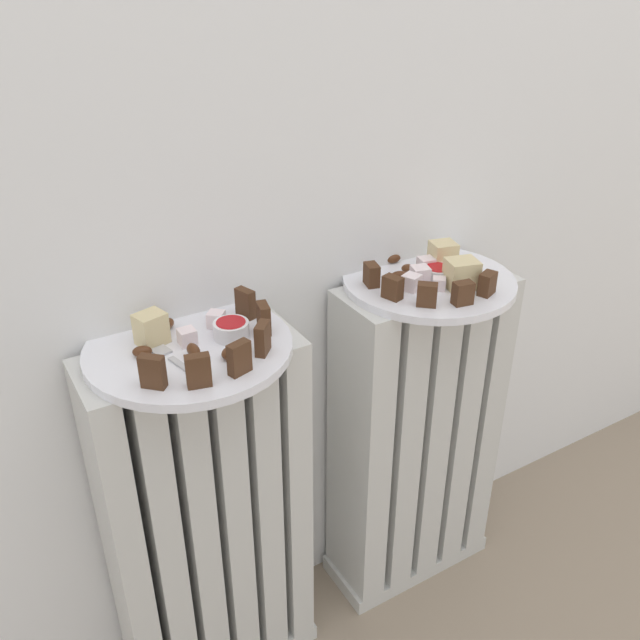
{
  "coord_description": "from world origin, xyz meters",
  "views": [
    {
      "loc": [
        -0.43,
        -0.44,
        1.05
      ],
      "look_at": [
        0.0,
        0.28,
        0.59
      ],
      "focal_mm": 37.57,
      "sensor_mm": 36.0,
      "label": 1
    }
  ],
  "objects": [
    {
      "name": "medjool_date_left_1",
      "position": [
        -0.17,
        0.22,
        0.62
      ],
      "size": [
        0.03,
        0.03,
        0.01
      ],
      "primitive_type": "ellipsoid",
      "rotation": [
        0.0,
        0.0,
        0.68
      ],
      "color": "#4C2814",
      "rests_on": "plate_left"
    },
    {
      "name": "medjool_date_left_3",
      "position": [
        -0.21,
        0.33,
        0.62
      ],
      "size": [
        0.04,
        0.03,
        0.02
      ],
      "primitive_type": "ellipsoid",
      "rotation": [
        0.0,
        0.0,
        0.51
      ],
      "color": "#4C2814",
      "rests_on": "plate_left"
    },
    {
      "name": "dark_cake_slice_right_0",
      "position": [
        0.1,
        0.3,
        0.63
      ],
      "size": [
        0.02,
        0.03,
        0.03
      ],
      "primitive_type": "cube",
      "rotation": [
        0.0,
        0.0,
        -1.83
      ],
      "color": "#472B19",
      "rests_on": "plate_right"
    },
    {
      "name": "dark_cake_slice_right_4",
      "position": [
        0.23,
        0.19,
        0.63
      ],
      "size": [
        0.03,
        0.03,
        0.03
      ],
      "primitive_type": "cube",
      "rotation": [
        0.0,
        0.0,
        0.39
      ],
      "color": "#472B19",
      "rests_on": "plate_right"
    },
    {
      "name": "dark_cake_slice_left_2",
      "position": [
        -0.17,
        0.18,
        0.63
      ],
      "size": [
        0.03,
        0.02,
        0.04
      ],
      "primitive_type": "cube",
      "rotation": [
        0.0,
        0.0,
        0.29
      ],
      "color": "#472B19",
      "rests_on": "plate_left"
    },
    {
      "name": "dark_cake_slice_right_1",
      "position": [
        0.11,
        0.25,
        0.63
      ],
      "size": [
        0.03,
        0.03,
        0.03
      ],
      "primitive_type": "cube",
      "rotation": [
        0.0,
        0.0,
        -1.28
      ],
      "color": "#472B19",
      "rests_on": "plate_right"
    },
    {
      "name": "dark_cake_slice_left_4",
      "position": [
        -0.1,
        0.26,
        0.63
      ],
      "size": [
        0.02,
        0.03,
        0.04
      ],
      "primitive_type": "cube",
      "rotation": [
        0.0,
        0.0,
        1.34
      ],
      "color": "#472B19",
      "rests_on": "plate_left"
    },
    {
      "name": "marble_cake_slice_right_1",
      "position": [
        0.22,
        0.23,
        0.64
      ],
      "size": [
        0.05,
        0.05,
        0.04
      ],
      "primitive_type": "cube",
      "rotation": [
        0.0,
        0.0,
        -0.27
      ],
      "color": "beige",
      "rests_on": "plate_right"
    },
    {
      "name": "radiator_left",
      "position": [
        -0.2,
        0.28,
        0.3
      ],
      "size": [
        0.31,
        0.13,
        0.6
      ],
      "color": "silver",
      "rests_on": "ground_plane"
    },
    {
      "name": "plate_right",
      "position": [
        0.2,
        0.28,
        0.61
      ],
      "size": [
        0.27,
        0.27,
        0.01
      ],
      "primitive_type": "cylinder",
      "color": "white",
      "rests_on": "radiator_right"
    },
    {
      "name": "turkish_delight_right_1",
      "position": [
        0.21,
        0.3,
        0.63
      ],
      "size": [
        0.03,
        0.03,
        0.02
      ],
      "primitive_type": "cube",
      "rotation": [
        0.0,
        0.0,
        1.35
      ],
      "color": "white",
      "rests_on": "plate_right"
    },
    {
      "name": "medjool_date_left_0",
      "position": [
        -0.2,
        0.25,
        0.62
      ],
      "size": [
        0.02,
        0.03,
        0.02
      ],
      "primitive_type": "ellipsoid",
      "rotation": [
        0.0,
        0.0,
        1.62
      ],
      "color": "#4C2814",
      "rests_on": "plate_left"
    },
    {
      "name": "dark_cake_slice_right_3",
      "position": [
        0.18,
        0.19,
        0.63
      ],
      "size": [
        0.03,
        0.02,
        0.03
      ],
      "primitive_type": "cube",
      "rotation": [
        0.0,
        0.0,
        -0.17
      ],
      "color": "#472B19",
      "rests_on": "plate_right"
    },
    {
      "name": "medjool_date_left_2",
      "position": [
        -0.26,
        0.28,
        0.62
      ],
      "size": [
        0.03,
        0.02,
        0.01
      ],
      "primitive_type": "ellipsoid",
      "rotation": [
        0.0,
        0.0,
        2.79
      ],
      "color": "#4C2814",
      "rests_on": "plate_left"
    },
    {
      "name": "medjool_date_right_0",
      "position": [
        0.18,
        0.36,
        0.62
      ],
      "size": [
        0.03,
        0.02,
        0.01
      ],
      "primitive_type": "ellipsoid",
      "rotation": [
        0.0,
        0.0,
        2.97
      ],
      "color": "#4C2814",
      "rests_on": "plate_right"
    },
    {
      "name": "dark_cake_slice_right_2",
      "position": [
        0.13,
        0.21,
        0.63
      ],
      "size": [
        0.03,
        0.03,
        0.03
      ],
      "primitive_type": "cube",
      "rotation": [
        0.0,
        0.0,
        -0.72
      ],
      "color": "#472B19",
      "rests_on": "plate_right"
    },
    {
      "name": "turkish_delight_left_0",
      "position": [
        -0.15,
        0.3,
        0.63
      ],
      "size": [
        0.03,
        0.03,
        0.02
      ],
      "primitive_type": "cube",
      "rotation": [
        0.0,
        0.0,
        0.85
      ],
      "color": "white",
      "rests_on": "plate_left"
    },
    {
      "name": "jam_bowl_left",
      "position": [
        -0.14,
        0.27,
        0.63
      ],
      "size": [
        0.05,
        0.05,
        0.02
      ],
      "color": "white",
      "rests_on": "plate_left"
    },
    {
      "name": "radiator_right",
      "position": [
        0.2,
        0.28,
        0.3
      ],
      "size": [
        0.31,
        0.13,
        0.6
      ],
      "color": "silver",
      "rests_on": "ground_plane"
    },
    {
      "name": "fork",
      "position": [
        -0.23,
        0.25,
        0.62
      ],
      "size": [
        0.04,
        0.11,
        0.0
      ],
      "color": "#B7B7BC",
      "rests_on": "plate_left"
    },
    {
      "name": "plate_left",
      "position": [
        -0.2,
        0.28,
        0.61
      ],
      "size": [
        0.27,
        0.27,
        0.01
      ],
      "primitive_type": "cylinder",
      "color": "white",
      "rests_on": "radiator_left"
    },
    {
      "name": "dark_cake_slice_left_3",
      "position": [
        -0.12,
        0.21,
        0.63
      ],
      "size": [
        0.03,
        0.03,
        0.04
      ],
      "primitive_type": "cube",
      "rotation": [
        0.0,
        0.0,
        0.82
      ],
      "color": "#472B19",
      "rests_on": "plate_left"
    },
    {
      "name": "jam_bowl_right",
      "position": [
        0.21,
        0.27,
        0.63
      ],
      "size": [
        0.05,
        0.05,
        0.02
      ],
      "color": "white",
      "rests_on": "plate_right"
    },
    {
      "name": "turkish_delight_right_0",
      "position": [
        0.18,
        0.24,
        0.62
      ],
      "size": [
        0.03,
        0.03,
        0.02
      ],
      "primitive_type": "cube",
      "rotation": [
        0.0,
        0.0,
        0.91
      ],
      "color": "white",
      "rests_on": "plate_right"
    },
    {
      "name": "turkish_delight_left_1",
      "position": [
        -0.2,
        0.28,
        0.62
      ],
      "size": [
        0.02,
        0.02,
        0.02
      ],
      "primitive_type": "cube",
      "rotation": [
        0.0,
        0.0,
        1.56
      ],
      "color": "white",
      "rests_on": "plate_left"
    },
    {
      "name": "dark_cake_slice_left_1",
      "position": [
        -0.22,
        0.18,
        0.63
      ],
      "size": [
        0.03,
        0.02,
        0.04
      ],
      "primitive_type": "cube",
      "rotation": [
        0.0,
        0.0,
        -0.24
      ],
      "color": "#472B19",
      "rests_on": "plate_left"
    },
    {
      "name": "medjool_date_right_2",
      "position": [
        0.15,
        0.29,
        0.62
      ],
      "size": [
        0.03,
        0.03,
        0.02
      ],
      "primitive_type": "ellipsoid",
      "rotation": [
        0.0,
        0.0,
        2.69
      ],
      "color": "#4C2814",
      "rests_on": "plate_right"
    },
    {
      "name": "marble_cake_slice_right_0",
      "position": [
        0.24,
        0.3,
        0.64
      ],
      "size": [
        0.05,
        0.04,
        0.04
      ],
      "primitive_type": "cube",
      "rotation": [
        0.0,
        0.0,
        -0.25
      ],
      "color": "beige",
      "rests_on": "plate_right"
    },
    {
      "name": "marble_cake_slice_left_0",
      "position": [
        -0.24,
        0.31,
        0.64
      ],
      "size": [
        0.04,
        0.04,
        0.04
      ],
      "primitive_type": "cube",
      "rotation": [
        0.0,
        0.0,
        0.27
      ],
      "color": "beige",
      "rests_on": "plate_left"
    },
    {
      "name": "medjool_date_right_1",
      "position": [
        0.18,
        0.31,
        0.62
      ],
      "size": [
        0.03,
        0.03,
        0.01
      ],
      "primitive_type": "ellipsoid",
      "rotation": [
        0.0,
        0.0,
        2.24
      ],
      "color": "#4C2814",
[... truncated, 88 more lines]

